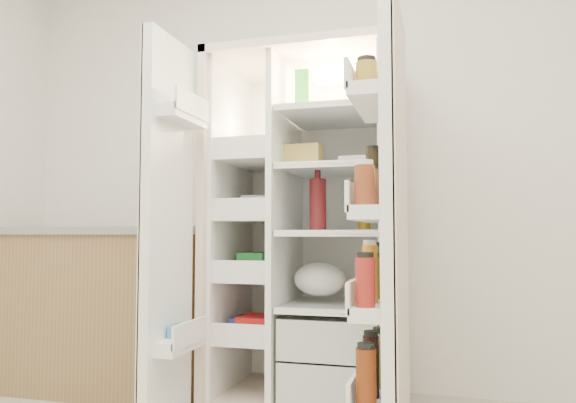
# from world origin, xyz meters

# --- Properties ---
(wall_back) EXTENTS (4.00, 0.02, 2.70)m
(wall_back) POSITION_xyz_m (0.00, 2.00, 1.35)
(wall_back) COLOR white
(wall_back) RESTS_ON floor
(refrigerator) EXTENTS (0.92, 0.70, 1.80)m
(refrigerator) POSITION_xyz_m (-0.03, 1.65, 0.74)
(refrigerator) COLOR beige
(refrigerator) RESTS_ON floor
(freezer_door) EXTENTS (0.15, 0.40, 1.72)m
(freezer_door) POSITION_xyz_m (-0.55, 1.05, 0.89)
(freezer_door) COLOR white
(freezer_door) RESTS_ON floor
(fridge_door) EXTENTS (0.17, 0.58, 1.72)m
(fridge_door) POSITION_xyz_m (0.43, 0.96, 0.87)
(fridge_door) COLOR white
(fridge_door) RESTS_ON floor
(kitchen_counter) EXTENTS (1.26, 0.67, 0.91)m
(kitchen_counter) POSITION_xyz_m (-1.17, 1.65, 0.46)
(kitchen_counter) COLOR olive
(kitchen_counter) RESTS_ON floor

